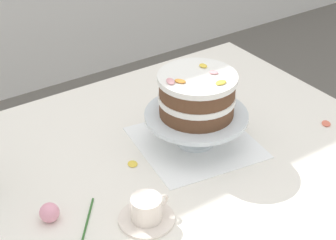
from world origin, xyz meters
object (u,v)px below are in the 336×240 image
at_px(dining_table, 152,195).
at_px(cake_stand, 196,118).
at_px(fallen_rose, 51,213).
at_px(teacup, 147,211).
at_px(layer_cake, 197,94).

xyz_separation_m(dining_table, cake_stand, (0.17, 0.03, 0.17)).
distance_m(dining_table, cake_stand, 0.24).
height_order(cake_stand, fallen_rose, cake_stand).
relative_size(dining_table, teacup, 10.35).
bearing_deg(cake_stand, layer_cake, -139.76).
bearing_deg(layer_cake, fallen_rose, -172.12).
height_order(dining_table, fallen_rose, fallen_rose).
xyz_separation_m(dining_table, fallen_rose, (-0.30, -0.03, 0.11)).
bearing_deg(cake_stand, dining_table, -168.69).
bearing_deg(fallen_rose, cake_stand, 7.88).
distance_m(cake_stand, fallen_rose, 0.48).
distance_m(layer_cake, teacup, 0.37).
height_order(dining_table, layer_cake, layer_cake).
relative_size(dining_table, layer_cake, 6.47).
bearing_deg(layer_cake, teacup, -146.20).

